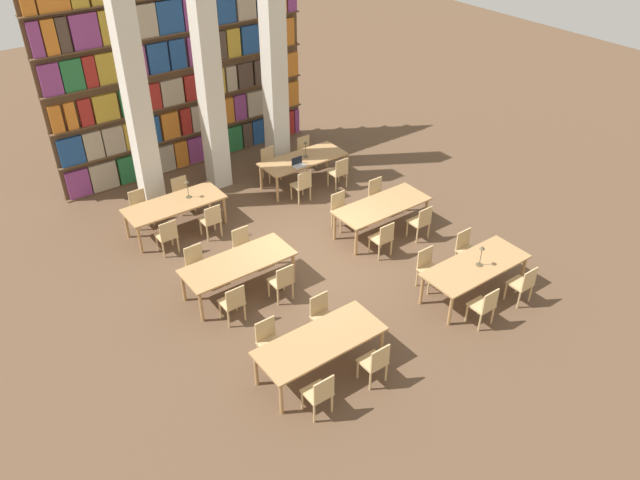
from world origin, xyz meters
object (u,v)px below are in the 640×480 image
chair_23 (306,151)px  chair_0 (319,393)px  chair_16 (167,235)px  chair_17 (140,207)px  reading_table_3 (382,207)px  chair_14 (421,221)px  chair_10 (282,281)px  chair_5 (428,267)px  pillar_center (209,75)px  chair_11 (244,246)px  chair_4 (484,306)px  pillar_left (135,92)px  chair_18 (211,220)px  chair_7 (466,249)px  desk_lamp_1 (187,186)px  reading_table_0 (320,343)px  reading_table_1 (476,267)px  chair_21 (270,163)px  chair_19 (182,193)px  chair_6 (523,284)px  desk_lamp_0 (482,252)px  chair_13 (341,209)px  chair_2 (375,362)px  laptop (299,164)px  chair_1 (269,341)px  chair_15 (378,195)px  reading_table_4 (175,206)px  chair_22 (339,172)px  pillar_right (274,60)px  chair_12 (383,238)px  reading_table_5 (303,161)px  chair_20 (302,185)px  chair_8 (233,302)px  desk_lamp_2 (306,146)px

chair_23 → chair_0: bearing=56.3°
chair_16 → chair_17: 1.52m
reading_table_3 → chair_14: 0.95m
chair_10 → chair_5: bearing=-27.5°
pillar_center → chair_11: (-1.30, -3.56, -2.53)m
chair_4 → chair_14: 3.09m
pillar_left → chair_18: 3.38m
chair_4 → chair_17: size_ratio=1.00×
chair_4 → chair_7: size_ratio=1.00×
desk_lamp_1 → reading_table_0: bearing=-93.6°
chair_16 → chair_23: (4.92, 1.63, 0.00)m
chair_11 → chair_18: size_ratio=1.00×
reading_table_1 → chair_5: size_ratio=2.66×
chair_17 → chair_21: 3.75m
chair_19 → chair_23: same height
chair_6 → desk_lamp_0: bearing=127.3°
chair_13 → chair_19: same height
chair_4 → desk_lamp_0: (0.60, 0.71, 0.59)m
chair_2 → chair_17: size_ratio=1.00×
chair_4 → laptop: (0.12, 6.41, 0.32)m
pillar_center → chair_1: size_ratio=6.89×
chair_6 → desk_lamp_0: 1.07m
chair_15 → chair_19: 4.84m
reading_table_4 → chair_11: bearing=-74.3°
desk_lamp_0 → chair_23: desk_lamp_0 is taller
chair_15 → reading_table_4: 4.91m
desk_lamp_0 → chair_22: desk_lamp_0 is taller
chair_21 → chair_11: bearing=49.4°
pillar_right → chair_21: pillar_right is taller
chair_12 → chair_15: size_ratio=1.00×
reading_table_5 → reading_table_4: bearing=-178.2°
reading_table_1 → chair_1: bearing=169.1°
chair_1 → chair_22: (4.90, 4.32, 0.00)m
reading_table_4 → chair_16: (-0.56, -0.76, -0.21)m
reading_table_1 → chair_20: bearing=97.4°
pillar_left → chair_4: 9.00m
chair_15 → chair_14: bearing=90.0°
desk_lamp_1 → chair_21: 2.97m
reading_table_1 → pillar_left: bearing=117.9°
chair_14 → chair_20: (-1.22, 3.04, 0.00)m
reading_table_1 → reading_table_5: (-0.11, 5.93, 0.00)m
reading_table_0 → chair_10: bearing=74.8°
reading_table_1 → chair_14: size_ratio=2.66×
desk_lamp_0 → chair_12: 2.35m
chair_10 → chair_8: bearing=180.0°
chair_7 → chair_21: same height
chair_14 → desk_lamp_2: (-0.56, 3.81, 0.58)m
chair_17 → chair_19: (1.10, 0.00, 0.00)m
desk_lamp_0 → chair_19: desk_lamp_0 is taller
pillar_center → chair_12: bearing=-75.3°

